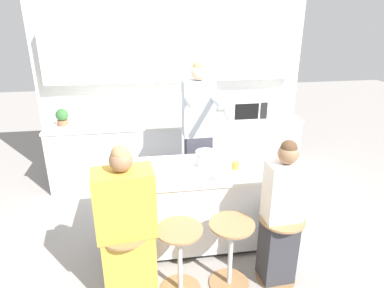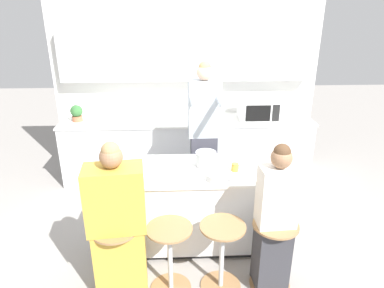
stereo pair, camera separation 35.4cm
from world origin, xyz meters
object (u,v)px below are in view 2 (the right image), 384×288
object	(u,v)px
person_wrapped_blanket	(118,226)
coffee_cup_near	(235,167)
cooking_pot	(206,159)
person_cooking	(204,139)
banana_bunch	(129,176)
bar_stool_leftmost	(118,255)
bar_stool_rightmost	(273,250)
potted_plant	(77,113)
microwave	(259,109)
fruit_bowl	(217,177)
person_seated_near	(274,225)
bar_stool_center_right	(222,252)
kitchen_island	(192,205)
bar_stool_center_left	(170,254)

from	to	relation	value
person_wrapped_blanket	coffee_cup_near	size ratio (longest dim) A/B	13.75
cooking_pot	coffee_cup_near	size ratio (longest dim) A/B	2.84
person_cooking	banana_bunch	world-z (taller)	person_cooking
bar_stool_leftmost	bar_stool_rightmost	size ratio (longest dim) A/B	1.00
bar_stool_leftmost	potted_plant	size ratio (longest dim) A/B	2.89
person_wrapped_blanket	coffee_cup_near	xyz separation A→B (m)	(1.12, 0.64, 0.23)
person_wrapped_blanket	microwave	xyz separation A→B (m)	(1.71, 2.23, 0.38)
bar_stool_rightmost	coffee_cup_near	size ratio (longest dim) A/B	6.34
bar_stool_rightmost	fruit_bowl	size ratio (longest dim) A/B	3.09
bar_stool_rightmost	person_seated_near	distance (m)	0.27
bar_stool_leftmost	person_seated_near	world-z (taller)	person_seated_near
bar_stool_center_right	potted_plant	world-z (taller)	potted_plant
kitchen_island	banana_bunch	size ratio (longest dim) A/B	11.83
bar_stool_leftmost	person_seated_near	size ratio (longest dim) A/B	0.47
bar_stool_center_right	coffee_cup_near	xyz separation A→B (m)	(0.20, 0.65, 0.53)
person_seated_near	cooking_pot	distance (m)	0.99
kitchen_island	fruit_bowl	bearing A→B (deg)	-46.85
bar_stool_rightmost	person_wrapped_blanket	bearing A→B (deg)	179.47
bar_stool_center_left	banana_bunch	size ratio (longest dim) A/B	4.60
coffee_cup_near	potted_plant	world-z (taller)	potted_plant
bar_stool_rightmost	person_seated_near	world-z (taller)	person_seated_near
kitchen_island	bar_stool_center_left	xyz separation A→B (m)	(-0.23, -0.73, -0.05)
fruit_bowl	banana_bunch	xyz separation A→B (m)	(-0.87, 0.07, -0.01)
bar_stool_center_right	microwave	world-z (taller)	microwave
bar_stool_rightmost	person_cooking	distance (m)	1.60
bar_stool_center_right	cooking_pot	size ratio (longest dim) A/B	2.23
kitchen_island	bar_stool_leftmost	distance (m)	1.01
kitchen_island	person_wrapped_blanket	distance (m)	1.01
bar_stool_center_left	fruit_bowl	world-z (taller)	fruit_bowl
bar_stool_center_left	person_seated_near	size ratio (longest dim) A/B	0.47
bar_stool_center_right	microwave	size ratio (longest dim) A/B	1.22
bar_stool_center_left	potted_plant	bearing A→B (deg)	120.50
kitchen_island	person_seated_near	distance (m)	1.01
kitchen_island	bar_stool_rightmost	world-z (taller)	kitchen_island
cooking_pot	potted_plant	distance (m)	2.29
kitchen_island	microwave	distance (m)	1.95
person_wrapped_blanket	fruit_bowl	world-z (taller)	person_wrapped_blanket
fruit_bowl	bar_stool_center_left	bearing A→B (deg)	-134.45
bar_stool_center_right	bar_stool_rightmost	distance (m)	0.47
person_cooking	potted_plant	size ratio (longest dim) A/B	8.02
person_cooking	person_seated_near	world-z (taller)	person_cooking
bar_stool_center_left	person_wrapped_blanket	distance (m)	0.54
bar_stool_leftmost	microwave	size ratio (longest dim) A/B	1.22
kitchen_island	coffee_cup_near	distance (m)	0.65
person_wrapped_blanket	microwave	bearing A→B (deg)	46.51
person_wrapped_blanket	person_cooking	bearing A→B (deg)	52.58
cooking_pot	banana_bunch	xyz separation A→B (m)	(-0.78, -0.24, -0.06)
fruit_bowl	banana_bunch	distance (m)	0.87
kitchen_island	fruit_bowl	xyz separation A→B (m)	(0.23, -0.25, 0.47)
cooking_pot	coffee_cup_near	world-z (taller)	cooking_pot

